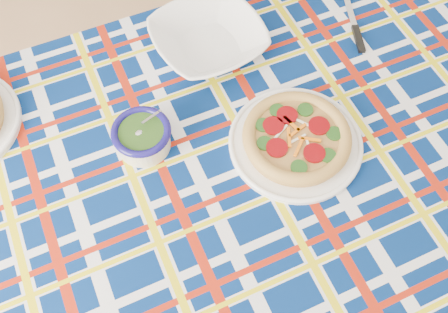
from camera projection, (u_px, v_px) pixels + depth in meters
floor at (138, 212)px, 2.07m from camera, size 4.00×4.00×0.00m
dining_table at (223, 175)px, 1.32m from camera, size 1.94×1.42×0.83m
tablecloth at (223, 170)px, 1.29m from camera, size 1.98×1.46×0.12m
main_focaccia_plate at (297, 137)px, 1.24m from camera, size 0.42×0.42×0.07m
pesto_bowl at (142, 136)px, 1.23m from camera, size 0.18×0.18×0.09m
serving_bowl at (208, 39)px, 1.39m from camera, size 0.33×0.33×0.07m
table_knife at (350, 11)px, 1.49m from camera, size 0.15×0.23×0.01m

